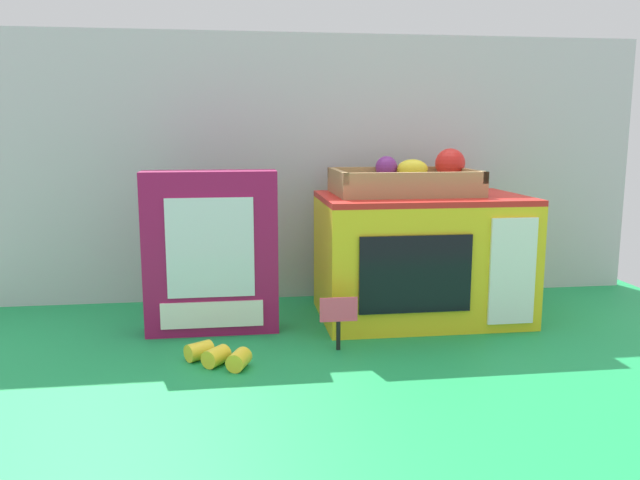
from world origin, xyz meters
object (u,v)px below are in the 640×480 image
Objects in this scene: toy_microwave at (421,257)px; loose_toy_banana at (218,356)px; food_groups_crate at (408,181)px; cookie_set_box at (211,253)px; price_sign at (336,315)px.

loose_toy_banana is at bearing -151.36° from toy_microwave.
toy_microwave is 3.57× the size of loose_toy_banana.
cookie_set_box is at bearing -168.67° from food_groups_crate.
toy_microwave is at bearing 5.50° from cookie_set_box.
price_sign is 0.23m from loose_toy_banana.
price_sign is (-0.20, -0.23, -0.23)m from food_groups_crate.
cookie_set_box is 3.24× the size of price_sign.
toy_microwave is 0.50m from loose_toy_banana.
price_sign reaches higher than loose_toy_banana.
loose_toy_banana is (-0.43, -0.24, -0.12)m from toy_microwave.
toy_microwave reaches higher than price_sign.
toy_microwave is 0.17m from food_groups_crate.
cookie_set_box is (-0.42, -0.09, -0.13)m from food_groups_crate.
price_sign is at bearing 12.05° from loose_toy_banana.
price_sign is at bearing -138.75° from toy_microwave.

